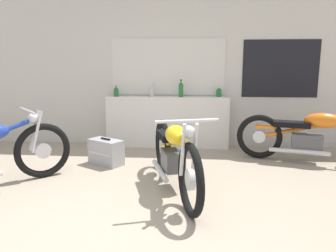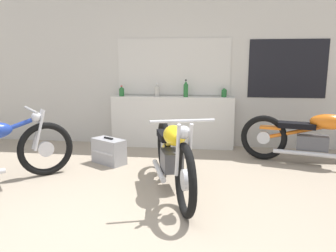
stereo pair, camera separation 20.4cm
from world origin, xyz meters
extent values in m
plane|color=gray|center=(0.00, 0.00, 0.00)|extent=(24.00, 24.00, 0.00)
cube|color=beige|center=(0.00, 3.23, 1.40)|extent=(10.00, 0.06, 2.80)
cube|color=silver|center=(0.16, 3.20, 1.41)|extent=(1.94, 0.01, 0.92)
cube|color=beige|center=(0.16, 3.19, 1.41)|extent=(2.00, 0.01, 0.98)
cube|color=black|center=(2.11, 3.20, 1.38)|extent=(1.29, 0.01, 0.98)
cube|color=silver|center=(0.16, 3.05, 0.45)|extent=(2.15, 0.28, 0.90)
cylinder|color=#23662D|center=(-0.74, 3.01, 0.97)|extent=(0.09, 0.09, 0.13)
cone|color=#23662D|center=(-0.74, 3.01, 1.05)|extent=(0.08, 0.08, 0.04)
cylinder|color=red|center=(-0.74, 3.01, 1.08)|extent=(0.04, 0.04, 0.01)
cylinder|color=#B7B2A8|center=(-0.11, 3.03, 0.99)|extent=(0.09, 0.09, 0.17)
cone|color=#B7B2A8|center=(-0.11, 3.03, 1.10)|extent=(0.07, 0.07, 0.05)
cylinder|color=silver|center=(-0.11, 3.03, 1.13)|extent=(0.03, 0.03, 0.02)
cylinder|color=#23662D|center=(0.40, 3.01, 1.01)|extent=(0.08, 0.08, 0.22)
cone|color=#23662D|center=(0.40, 3.01, 1.15)|extent=(0.07, 0.07, 0.06)
cylinder|color=black|center=(0.40, 3.01, 1.19)|extent=(0.03, 0.03, 0.02)
cylinder|color=#23662D|center=(1.06, 3.09, 0.96)|extent=(0.09, 0.09, 0.12)
cone|color=#23662D|center=(1.06, 3.09, 1.04)|extent=(0.08, 0.08, 0.03)
cylinder|color=silver|center=(1.06, 3.09, 1.07)|extent=(0.04, 0.04, 0.01)
torus|color=black|center=(0.61, 0.36, 0.36)|extent=(0.29, 0.72, 0.73)
cylinder|color=silver|center=(0.61, 0.36, 0.36)|extent=(0.11, 0.22, 0.21)
torus|color=black|center=(0.22, 1.61, 0.36)|extent=(0.29, 0.72, 0.73)
cylinder|color=silver|center=(0.22, 1.61, 0.36)|extent=(0.11, 0.22, 0.21)
cube|color=#4C4C51|center=(0.40, 1.05, 0.35)|extent=(0.32, 0.42, 0.23)
cylinder|color=yellow|center=(0.40, 1.05, 0.57)|extent=(0.41, 1.17, 0.47)
ellipsoid|color=yellow|center=(0.45, 0.88, 0.68)|extent=(0.36, 0.50, 0.22)
cube|color=black|center=(0.34, 1.24, 0.60)|extent=(0.36, 0.50, 0.08)
cube|color=yellow|center=(0.24, 1.54, 0.54)|extent=(0.21, 0.29, 0.04)
cylinder|color=silver|center=(0.65, 0.44, 0.64)|extent=(0.08, 0.17, 0.55)
cylinder|color=silver|center=(0.53, 0.40, 0.64)|extent=(0.08, 0.17, 0.55)
cylinder|color=silver|center=(0.57, 0.48, 0.92)|extent=(0.62, 0.22, 0.03)
sphere|color=silver|center=(0.59, 0.42, 0.82)|extent=(0.13, 0.13, 0.13)
cylinder|color=silver|center=(0.24, 1.09, 0.20)|extent=(0.28, 0.71, 0.06)
torus|color=black|center=(-1.31, 1.30, 0.36)|extent=(0.59, 0.54, 0.72)
cylinder|color=silver|center=(-1.31, 1.30, 0.36)|extent=(0.19, 0.18, 0.20)
cylinder|color=silver|center=(-1.41, 1.30, 0.63)|extent=(0.16, 0.15, 0.52)
cylinder|color=silver|center=(-1.33, 1.21, 0.63)|extent=(0.16, 0.15, 0.52)
cylinder|color=silver|center=(-1.42, 1.20, 0.89)|extent=(0.45, 0.50, 0.03)
sphere|color=silver|center=(-1.38, 1.24, 0.79)|extent=(0.13, 0.13, 0.13)
torus|color=black|center=(1.66, 2.43, 0.35)|extent=(0.69, 0.26, 0.69)
cylinder|color=silver|center=(1.66, 2.43, 0.35)|extent=(0.20, 0.11, 0.19)
cube|color=#4C4C51|center=(2.32, 2.27, 0.33)|extent=(0.47, 0.32, 0.21)
cylinder|color=orange|center=(2.32, 2.27, 0.54)|extent=(1.37, 0.39, 0.44)
ellipsoid|color=orange|center=(2.52, 2.22, 0.65)|extent=(0.56, 0.36, 0.22)
cube|color=black|center=(2.10, 2.32, 0.57)|extent=(0.56, 0.36, 0.08)
cube|color=orange|center=(1.74, 2.41, 0.51)|extent=(0.33, 0.21, 0.04)
cylinder|color=silver|center=(2.19, 2.16, 0.19)|extent=(0.83, 0.27, 0.06)
cube|color=#9E9EA3|center=(-0.65, 1.92, 0.19)|extent=(0.57, 0.49, 0.37)
cube|color=silver|center=(-0.72, 1.81, 0.19)|extent=(0.38, 0.24, 0.02)
cube|color=black|center=(-0.65, 1.92, 0.39)|extent=(0.17, 0.12, 0.02)
camera|label=1|loc=(0.65, -2.66, 1.46)|focal=35.00mm
camera|label=2|loc=(0.85, -2.63, 1.46)|focal=35.00mm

